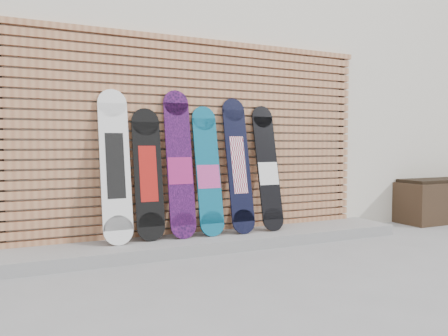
{
  "coord_description": "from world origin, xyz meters",
  "views": [
    {
      "loc": [
        -1.97,
        -3.63,
        1.1
      ],
      "look_at": [
        0.05,
        0.75,
        0.85
      ],
      "focal_mm": 35.0,
      "sensor_mm": 36.0,
      "label": 1
    }
  ],
  "objects": [
    {
      "name": "ground",
      "position": [
        0.0,
        0.0,
        0.0
      ],
      "size": [
        80.0,
        80.0,
        0.0
      ],
      "primitive_type": "plane",
      "color": "gray",
      "rests_on": "ground"
    },
    {
      "name": "building",
      "position": [
        0.5,
        3.5,
        1.8
      ],
      "size": [
        12.0,
        5.0,
        3.6
      ],
      "primitive_type": "cube",
      "color": "silver",
      "rests_on": "ground"
    },
    {
      "name": "concrete_step",
      "position": [
        -0.15,
        0.68,
        0.06
      ],
      "size": [
        4.6,
        0.7,
        0.12
      ],
      "primitive_type": "cube",
      "color": "gray",
      "rests_on": "ground"
    },
    {
      "name": "slat_wall",
      "position": [
        -0.15,
        0.97,
        1.21
      ],
      "size": [
        4.26,
        0.08,
        2.29
      ],
      "color": "#AC6C47",
      "rests_on": "ground"
    },
    {
      "name": "planter_box",
      "position": [
        3.51,
        0.77,
        0.3
      ],
      "size": [
        1.37,
        0.57,
        0.62
      ],
      "color": "black",
      "rests_on": "ground"
    },
    {
      "name": "snowboard_0",
      "position": [
        -1.14,
        0.78,
        0.9
      ],
      "size": [
        0.3,
        0.32,
        1.56
      ],
      "color": "white",
      "rests_on": "concrete_step"
    },
    {
      "name": "snowboard_1",
      "position": [
        -0.8,
        0.81,
        0.81
      ],
      "size": [
        0.3,
        0.27,
        1.38
      ],
      "color": "black",
      "rests_on": "concrete_step"
    },
    {
      "name": "snowboard_2",
      "position": [
        -0.46,
        0.79,
        0.9
      ],
      "size": [
        0.28,
        0.31,
        1.58
      ],
      "color": "black",
      "rests_on": "concrete_step"
    },
    {
      "name": "snowboard_3",
      "position": [
        -0.13,
        0.78,
        0.82
      ],
      "size": [
        0.28,
        0.32,
        1.42
      ],
      "color": "#0C5776",
      "rests_on": "concrete_step"
    },
    {
      "name": "snowboard_4",
      "position": [
        0.24,
        0.77,
        0.88
      ],
      "size": [
        0.27,
        0.35,
        1.53
      ],
      "color": "black",
      "rests_on": "concrete_step"
    },
    {
      "name": "snowboard_5",
      "position": [
        0.62,
        0.77,
        0.83
      ],
      "size": [
        0.27,
        0.35,
        1.45
      ],
      "color": "black",
      "rests_on": "concrete_step"
    }
  ]
}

